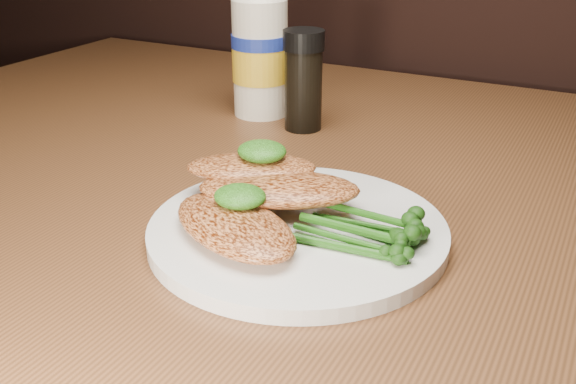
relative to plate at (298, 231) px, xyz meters
The scene contains 9 objects.
plate is the anchor object (origin of this frame).
chicken_front 0.06m from the plate, 127.19° to the right, with size 0.13×0.07×0.02m, color #CB7640.
chicken_mid 0.04m from the plate, 147.45° to the left, with size 0.13×0.07×0.02m, color #CB7640.
chicken_back 0.08m from the plate, 152.31° to the left, with size 0.11×0.06×0.02m, color #CB7640.
pesto_front 0.06m from the plate, 148.57° to the right, with size 0.04×0.04×0.02m, color #133307.
pesto_back 0.08m from the plate, 144.29° to the left, with size 0.04×0.04×0.02m, color #133307.
broccolini_bundle 0.05m from the plate, ahead, with size 0.11×0.08×0.02m, color #1F5312, non-canonical shape.
mayo_bottle 0.34m from the plate, 124.71° to the left, with size 0.07×0.07×0.20m, color white, non-canonical shape.
pepper_grinder 0.27m from the plate, 115.42° to the left, with size 0.05×0.05×0.11m, color black, non-canonical shape.
Camera 1 is at (0.28, 0.48, 1.01)m, focal length 41.37 mm.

